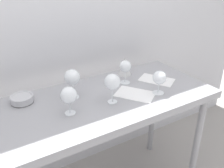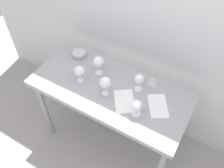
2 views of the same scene
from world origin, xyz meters
name	(u,v)px [view 2 (image 2 of 2)]	position (x,y,z in m)	size (l,w,h in m)	color
ground_plane	(111,138)	(0.00, 0.00, 0.00)	(6.00, 6.00, 0.00)	#9F9A95
back_wall	(139,20)	(0.00, 0.49, 1.30)	(3.80, 0.04, 2.60)	silver
steel_counter	(110,95)	(0.00, -0.01, 0.79)	(1.40, 0.65, 0.90)	#95959A
wine_glass_near_center	(106,83)	(0.00, -0.08, 1.03)	(0.10, 0.10, 0.19)	white
wine_glass_far_left	(98,62)	(-0.18, 0.10, 1.03)	(0.10, 0.10, 0.19)	white
wine_glass_far_right	(139,80)	(0.22, 0.10, 1.02)	(0.08, 0.08, 0.17)	white
wine_glass_near_right	(137,106)	(0.32, -0.14, 1.01)	(0.09, 0.09, 0.16)	white
wine_glass_near_left	(80,71)	(-0.27, -0.07, 1.01)	(0.09, 0.09, 0.16)	white
tasting_sheet_upper	(158,106)	(0.44, 0.02, 0.90)	(0.15, 0.24, 0.00)	white
tasting_sheet_lower	(124,101)	(0.18, -0.07, 0.90)	(0.16, 0.24, 0.00)	white
tasting_bowl	(79,54)	(-0.47, 0.20, 0.93)	(0.14, 0.14, 0.05)	#4C4C4C
decanter_funnel	(153,79)	(0.29, 0.23, 0.95)	(0.11, 0.11, 0.14)	silver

